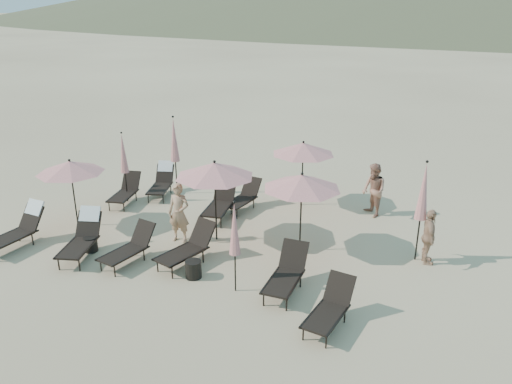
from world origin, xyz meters
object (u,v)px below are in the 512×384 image
at_px(lounger_5, 330,307).
at_px(side_table_1, 193,269).
at_px(lounger_7, 162,181).
at_px(lounger_9, 220,203).
at_px(lounger_1, 82,236).
at_px(beachgoer_b, 374,190).
at_px(lounger_0, 19,228).
at_px(umbrella_open_0, 70,167).
at_px(lounger_4, 287,273).
at_px(umbrella_open_2, 302,182).
at_px(umbrella_open_1, 215,170).
at_px(lounger_2, 129,247).
at_px(beachgoer_c, 429,237).
at_px(beachgoer_a, 179,213).
at_px(lounger_6, 125,191).
at_px(lounger_8, 243,197).
at_px(umbrella_open_3, 303,149).
at_px(umbrella_closed_1, 423,192).
at_px(umbrella_closed_0, 235,230).
at_px(lounger_3, 188,247).
at_px(umbrella_closed_3, 174,140).
at_px(umbrella_closed_2, 123,154).
at_px(side_table_0, 91,244).

relative_size(lounger_5, side_table_1, 3.71).
xyz_separation_m(lounger_7, lounger_9, (2.86, -0.96, -0.02)).
relative_size(lounger_1, beachgoer_b, 1.11).
bearing_deg(lounger_0, umbrella_open_0, 77.64).
bearing_deg(lounger_4, umbrella_open_2, 98.29).
distance_m(lounger_7, umbrella_open_1, 4.61).
distance_m(lounger_4, lounger_9, 4.85).
distance_m(umbrella_open_2, side_table_1, 3.65).
height_order(lounger_2, umbrella_open_2, umbrella_open_2).
height_order(lounger_5, lounger_7, lounger_7).
height_order(lounger_5, beachgoer_c, beachgoer_c).
bearing_deg(lounger_5, lounger_7, 152.86).
xyz_separation_m(lounger_2, beachgoer_a, (0.53, 1.64, 0.43)).
distance_m(lounger_6, lounger_8, 4.11).
height_order(lounger_5, umbrella_open_3, umbrella_open_3).
bearing_deg(umbrella_closed_1, side_table_1, -146.94).
bearing_deg(lounger_6, umbrella_closed_0, -44.58).
distance_m(lounger_9, umbrella_closed_0, 4.67).
distance_m(lounger_1, umbrella_closed_1, 9.15).
height_order(lounger_3, beachgoer_c, beachgoer_c).
xyz_separation_m(lounger_4, lounger_8, (-3.13, 4.20, -0.03)).
xyz_separation_m(umbrella_open_2, beachgoer_b, (1.33, 3.30, -1.16)).
bearing_deg(umbrella_open_0, side_table_1, -14.63).
bearing_deg(lounger_1, beachgoer_b, 23.03).
bearing_deg(lounger_1, lounger_2, -13.11).
bearing_deg(lounger_9, beachgoer_c, -15.14).
xyz_separation_m(umbrella_open_1, umbrella_closed_3, (-3.13, 2.80, -0.14)).
distance_m(lounger_1, umbrella_closed_0, 4.77).
distance_m(lounger_1, lounger_6, 3.79).
bearing_deg(lounger_9, beachgoer_b, 14.83).
relative_size(lounger_5, umbrella_closed_3, 0.59).
distance_m(umbrella_open_1, umbrella_closed_1, 5.59).
relative_size(umbrella_open_0, beachgoer_b, 1.24).
bearing_deg(lounger_2, lounger_3, 30.88).
bearing_deg(lounger_6, umbrella_open_0, -109.21).
distance_m(umbrella_open_0, side_table_1, 5.37).
bearing_deg(lounger_6, lounger_7, 46.97).
relative_size(lounger_7, umbrella_open_1, 0.76).
xyz_separation_m(lounger_4, lounger_7, (-6.40, 4.28, 0.05)).
xyz_separation_m(umbrella_open_0, beachgoer_b, (8.21, 4.51, -1.04)).
bearing_deg(lounger_1, umbrella_closed_1, 3.37).
relative_size(lounger_7, umbrella_closed_0, 0.79).
distance_m(beachgoer_b, beachgoer_c, 3.30).
xyz_separation_m(lounger_7, umbrella_open_0, (-0.89, -3.36, 1.39)).
height_order(lounger_6, beachgoer_c, beachgoer_c).
bearing_deg(lounger_5, umbrella_closed_2, 160.78).
relative_size(lounger_2, umbrella_closed_0, 0.74).
bearing_deg(side_table_0, umbrella_open_0, 142.88).
height_order(side_table_0, beachgoer_b, beachgoer_b).
bearing_deg(lounger_7, lounger_0, -123.58).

